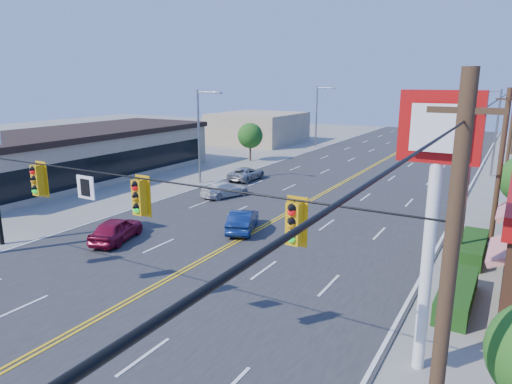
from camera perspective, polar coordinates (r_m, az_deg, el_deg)
The scene contains 17 objects.
ground at distance 18.25m, azimuth -21.53°, elevation -15.91°, with size 160.00×160.00×0.00m, color gray.
road at distance 33.33m, azimuth 6.18°, elevation -1.48°, with size 20.00×120.00×0.06m, color #2D2D30.
signal_span at distance 16.57m, azimuth -23.26°, elevation -0.85°, with size 24.32×0.34×9.00m.
kfc_pylon at distance 13.86m, azimuth 21.51°, elevation 1.56°, with size 2.20×0.36×8.50m.
strip_mall at distance 44.90m, azimuth -21.56°, elevation 4.48°, with size 10.40×26.40×4.40m.
streetlight_se at distance 23.94m, azimuth 24.50°, elevation 2.34°, with size 2.55×0.25×8.00m.
streetlight_ne at distance 47.70m, azimuth 27.63°, elevation 7.12°, with size 2.55×0.25×8.00m.
streetlight_sw at distance 39.63m, azimuth -6.95°, elevation 7.54°, with size 2.55×0.25×8.00m.
streetlight_nw at distance 62.31m, azimuth 7.75°, elevation 9.75°, with size 2.55×0.25×8.00m.
utility_pole_near at distance 27.85m, azimuth 28.19°, elevation 2.73°, with size 0.28×0.28×8.40m, color #47301E.
utility_pole_mid at distance 45.69m, azimuth 29.21°, elevation 6.32°, with size 0.28×0.28×8.40m, color #47301E.
tree_west at distance 50.96m, azimuth -0.73°, elevation 7.05°, with size 2.80×2.80×4.20m.
bld_west_far at distance 66.56m, azimuth 0.28°, elevation 8.03°, with size 11.00×12.00×4.20m, color tan.
car_magenta at distance 26.52m, azimuth -17.05°, elevation -4.61°, with size 1.56×3.88×1.32m, color maroon.
car_blue at distance 27.07m, azimuth -1.68°, elevation -3.67°, with size 1.35×3.89×1.28m, color navy.
car_white at distance 35.05m, azimuth -3.87°, elevation 0.25°, with size 1.61×3.95×1.15m, color silver.
car_silver at distance 40.91m, azimuth -1.19°, elevation 2.24°, with size 1.92×4.16×1.16m, color #9D9EA2.
Camera 1 is at (12.93, -9.46, 8.74)m, focal length 32.00 mm.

